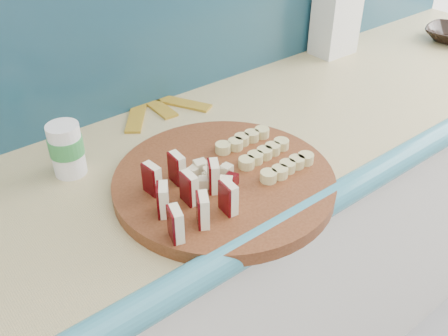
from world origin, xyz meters
name	(u,v)px	position (x,y,z in m)	size (l,w,h in m)	color
kitchen_counter	(274,248)	(0.10, 1.50, 0.46)	(2.20, 0.63, 0.91)	white
cutting_board	(224,182)	(-0.20, 1.37, 0.92)	(0.45, 0.45, 0.03)	#4D2410
apple_wedges	(188,192)	(-0.31, 1.33, 0.97)	(0.15, 0.18, 0.06)	#FDF1CB
apple_chunks	(213,177)	(-0.23, 1.37, 0.95)	(0.08, 0.07, 0.02)	beige
banana_slices	(264,153)	(-0.09, 1.37, 0.95)	(0.14, 0.17, 0.02)	#D1C680
flour_bag	(336,18)	(0.53, 1.72, 1.02)	(0.13, 0.09, 0.23)	white
canister	(67,148)	(-0.42, 1.61, 0.97)	(0.07, 0.07, 0.12)	white
banana_peel	(157,107)	(-0.12, 1.75, 0.91)	(0.25, 0.21, 0.01)	gold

